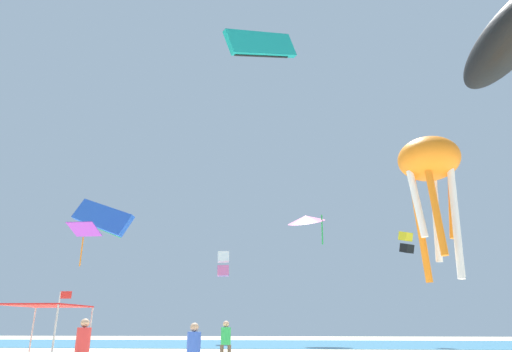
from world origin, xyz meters
TOP-DOWN VIEW (x-y plane):
  - ocean_strip at (0.00, 27.21)m, footprint 110.00×19.39m
  - canopy_tent at (-7.94, 2.24)m, footprint 2.75×3.11m
  - person_leftmost at (-0.54, -2.55)m, footprint 0.40×0.40m
  - person_central at (-4.25, -1.84)m, footprint 0.44×0.49m
  - person_rightmost at (-0.61, 4.13)m, footprint 0.48×0.43m
  - banner_flag at (-8.93, 5.26)m, footprint 0.61×0.06m
  - kite_box_yellow at (12.31, 23.36)m, footprint 1.29×1.33m
  - kite_parafoil_teal at (0.63, 9.74)m, footprint 4.90×4.21m
  - kite_delta_pink at (3.69, 24.82)m, footprint 4.55×4.56m
  - kite_diamond_purple at (-11.21, 11.30)m, footprint 1.80×1.71m
  - kite_octopus_orange at (9.56, 5.90)m, footprint 3.72×3.72m
  - kite_inflatable_black at (12.70, 2.46)m, footprint 2.84×8.02m
  - kite_box_white at (-4.41, 26.78)m, footprint 1.28×1.26m
  - kite_parafoil_blue at (-12.17, 15.83)m, footprint 5.86×2.95m

SIDE VIEW (x-z plane):
  - ocean_strip at x=0.00m, z-range 0.00..0.03m
  - person_leftmost at x=-0.54m, z-range 0.15..1.85m
  - person_rightmost at x=-0.61m, z-range 0.16..1.97m
  - person_central at x=-4.25m, z-range 0.16..2.00m
  - banner_flag at x=-8.93m, z-range 0.36..3.56m
  - canopy_tent at x=-7.94m, z-range 1.09..3.53m
  - kite_box_white at x=-4.41m, z-range 6.10..8.45m
  - kite_diamond_purple at x=-11.21m, z-range 6.10..8.82m
  - kite_box_yellow at x=12.31m, z-range 7.51..9.52m
  - kite_octopus_orange at x=9.56m, z-range 5.75..13.07m
  - kite_parafoil_blue at x=-12.17m, z-range 7.61..11.31m
  - kite_delta_pink at x=3.69m, z-range 9.40..12.84m
  - kite_inflatable_black at x=12.70m, z-range 12.90..15.77m
  - kite_parafoil_teal at x=0.63m, z-range 18.16..21.86m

